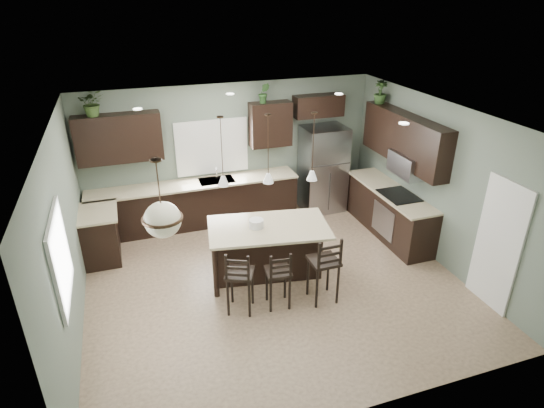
{
  "coord_description": "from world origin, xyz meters",
  "views": [
    {
      "loc": [
        -2.05,
        -5.98,
        4.47
      ],
      "look_at": [
        0.1,
        0.4,
        1.25
      ],
      "focal_mm": 30.0,
      "sensor_mm": 36.0,
      "label": 1
    }
  ],
  "objects_px": {
    "refrigerator": "(323,169)",
    "kitchen_island": "(269,251)",
    "bar_stool_right": "(323,268)",
    "plant_back_left": "(92,103)",
    "serving_dish": "(256,224)",
    "bar_stool_left": "(240,280)",
    "bar_stool_center": "(278,278)"
  },
  "relations": [
    {
      "from": "bar_stool_left",
      "to": "kitchen_island",
      "type": "bearing_deg",
      "value": 72.28
    },
    {
      "from": "refrigerator",
      "to": "bar_stool_left",
      "type": "xyz_separation_m",
      "value": [
        -2.63,
        -2.87,
        -0.38
      ]
    },
    {
      "from": "kitchen_island",
      "to": "serving_dish",
      "type": "relative_size",
      "value": 8.18
    },
    {
      "from": "bar_stool_center",
      "to": "plant_back_left",
      "type": "height_order",
      "value": "plant_back_left"
    },
    {
      "from": "kitchen_island",
      "to": "bar_stool_right",
      "type": "relative_size",
      "value": 1.69
    },
    {
      "from": "bar_stool_left",
      "to": "plant_back_left",
      "type": "bearing_deg",
      "value": 144.55
    },
    {
      "from": "serving_dish",
      "to": "kitchen_island",
      "type": "bearing_deg",
      "value": -9.35
    },
    {
      "from": "kitchen_island",
      "to": "bar_stool_left",
      "type": "height_order",
      "value": "bar_stool_left"
    },
    {
      "from": "refrigerator",
      "to": "kitchen_island",
      "type": "bearing_deg",
      "value": -132.64
    },
    {
      "from": "kitchen_island",
      "to": "serving_dish",
      "type": "height_order",
      "value": "serving_dish"
    },
    {
      "from": "refrigerator",
      "to": "bar_stool_center",
      "type": "relative_size",
      "value": 1.84
    },
    {
      "from": "bar_stool_center",
      "to": "plant_back_left",
      "type": "bearing_deg",
      "value": 133.25
    },
    {
      "from": "refrigerator",
      "to": "bar_stool_right",
      "type": "relative_size",
      "value": 1.59
    },
    {
      "from": "refrigerator",
      "to": "bar_stool_center",
      "type": "height_order",
      "value": "refrigerator"
    },
    {
      "from": "plant_back_left",
      "to": "bar_stool_left",
      "type": "bearing_deg",
      "value": -59.78
    },
    {
      "from": "bar_stool_right",
      "to": "bar_stool_center",
      "type": "bearing_deg",
      "value": 173.43
    },
    {
      "from": "kitchen_island",
      "to": "bar_stool_left",
      "type": "relative_size",
      "value": 1.82
    },
    {
      "from": "refrigerator",
      "to": "plant_back_left",
      "type": "distance_m",
      "value": 4.74
    },
    {
      "from": "bar_stool_left",
      "to": "bar_stool_right",
      "type": "relative_size",
      "value": 0.93
    },
    {
      "from": "kitchen_island",
      "to": "bar_stool_center",
      "type": "height_order",
      "value": "bar_stool_center"
    },
    {
      "from": "kitchen_island",
      "to": "plant_back_left",
      "type": "height_order",
      "value": "plant_back_left"
    },
    {
      "from": "serving_dish",
      "to": "plant_back_left",
      "type": "xyz_separation_m",
      "value": [
        -2.3,
        2.26,
        1.64
      ]
    },
    {
      "from": "bar_stool_center",
      "to": "bar_stool_right",
      "type": "relative_size",
      "value": 0.86
    },
    {
      "from": "serving_dish",
      "to": "plant_back_left",
      "type": "height_order",
      "value": "plant_back_left"
    },
    {
      "from": "refrigerator",
      "to": "kitchen_island",
      "type": "height_order",
      "value": "refrigerator"
    },
    {
      "from": "kitchen_island",
      "to": "bar_stool_center",
      "type": "relative_size",
      "value": 1.96
    },
    {
      "from": "refrigerator",
      "to": "bar_stool_left",
      "type": "relative_size",
      "value": 1.71
    },
    {
      "from": "bar_stool_left",
      "to": "plant_back_left",
      "type": "xyz_separation_m",
      "value": [
        -1.79,
        3.07,
        2.1
      ]
    },
    {
      "from": "serving_dish",
      "to": "bar_stool_left",
      "type": "distance_m",
      "value": 1.06
    },
    {
      "from": "bar_stool_right",
      "to": "plant_back_left",
      "type": "height_order",
      "value": "plant_back_left"
    },
    {
      "from": "bar_stool_right",
      "to": "plant_back_left",
      "type": "xyz_separation_m",
      "value": [
        -3.07,
        3.23,
        2.06
      ]
    },
    {
      "from": "kitchen_island",
      "to": "serving_dish",
      "type": "distance_m",
      "value": 0.57
    }
  ]
}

